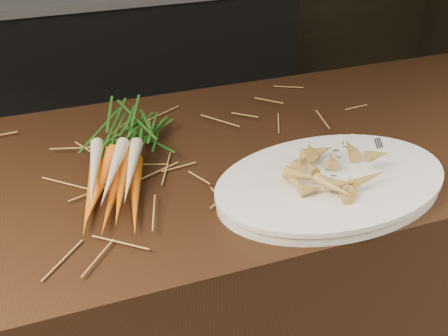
# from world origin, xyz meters

# --- Properties ---
(main_counter) EXTENTS (2.40, 0.70, 0.90)m
(main_counter) POSITION_xyz_m (0.00, 0.30, 0.45)
(main_counter) COLOR black
(main_counter) RESTS_ON ground
(back_counter) EXTENTS (1.82, 0.62, 0.84)m
(back_counter) POSITION_xyz_m (0.30, 2.18, 0.42)
(back_counter) COLOR black
(back_counter) RESTS_ON ground
(straw_bedding) EXTENTS (1.40, 0.60, 0.02)m
(straw_bedding) POSITION_xyz_m (0.00, 0.30, 0.91)
(straw_bedding) COLOR #A98136
(straw_bedding) RESTS_ON main_counter
(root_veg_bunch) EXTENTS (0.26, 0.46, 0.08)m
(root_veg_bunch) POSITION_xyz_m (-0.01, 0.32, 0.94)
(root_veg_bunch) COLOR orange
(root_veg_bunch) RESTS_ON main_counter
(serving_platter) EXTENTS (0.48, 0.35, 0.02)m
(serving_platter) POSITION_xyz_m (0.34, 0.10, 0.91)
(serving_platter) COLOR white
(serving_platter) RESTS_ON main_counter
(roasted_veg_heap) EXTENTS (0.24, 0.18, 0.05)m
(roasted_veg_heap) POSITION_xyz_m (0.34, 0.10, 0.95)
(roasted_veg_heap) COLOR #A98331
(roasted_veg_heap) RESTS_ON serving_platter
(serving_fork) EXTENTS (0.09, 0.16, 0.00)m
(serving_fork) POSITION_xyz_m (0.51, 0.10, 0.93)
(serving_fork) COLOR silver
(serving_fork) RESTS_ON serving_platter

